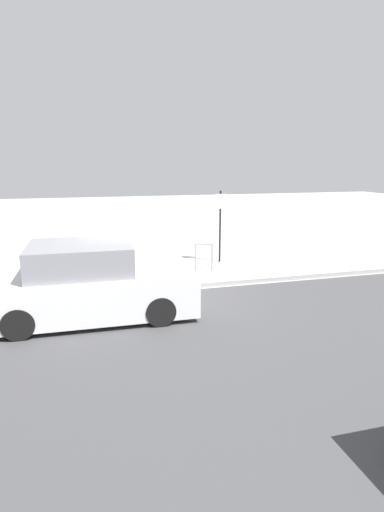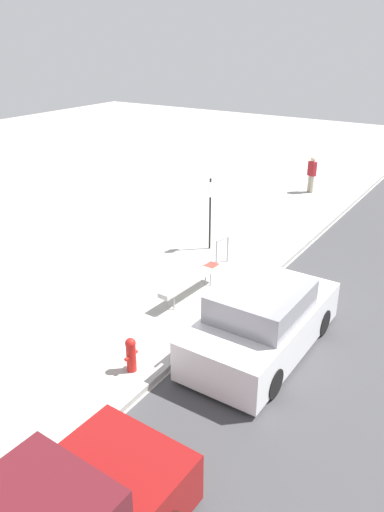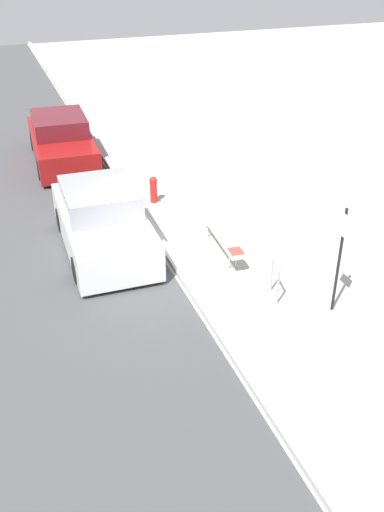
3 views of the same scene
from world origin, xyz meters
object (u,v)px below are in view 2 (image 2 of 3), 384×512
object	(u,v)px
sign_post	(210,207)
fire_hydrant	(131,354)
bike_rack	(222,249)
bench	(191,280)
pedestrian	(312,173)
parked_car_near	(263,322)

from	to	relation	value
sign_post	fire_hydrant	world-z (taller)	sign_post
bike_rack	bench	bearing A→B (deg)	-172.21
bike_rack	pedestrian	xyz separation A→B (m)	(8.49, 0.44, 0.33)
bench	bike_rack	xyz separation A→B (m)	(2.18, 0.30, 0.03)
bench	fire_hydrant	distance (m)	3.38
bike_rack	parked_car_near	world-z (taller)	parked_car_near
bench	fire_hydrant	size ratio (longest dim) A/B	3.02
fire_hydrant	parked_car_near	bearing A→B (deg)	-41.99
bike_rack	fire_hydrant	distance (m)	5.58
bench	bike_rack	distance (m)	2.20
bike_rack	fire_hydrant	xyz separation A→B (m)	(-5.48, -1.00, -0.09)
sign_post	parked_car_near	world-z (taller)	sign_post
bench	pedestrian	distance (m)	10.70
bike_rack	fire_hydrant	world-z (taller)	bike_rack
fire_hydrant	parked_car_near	world-z (taller)	parked_car_near
bench	fire_hydrant	bearing A→B (deg)	-164.35
bench	parked_car_near	xyz separation A→B (m)	(-1.19, -2.61, 0.23)
bike_rack	parked_car_near	distance (m)	4.45
bench	fire_hydrant	world-z (taller)	fire_hydrant
bike_rack	parked_car_near	size ratio (longest dim) A/B	0.19
bench	pedestrian	xyz separation A→B (m)	(10.67, 0.74, 0.36)
fire_hydrant	parked_car_near	distance (m)	2.86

